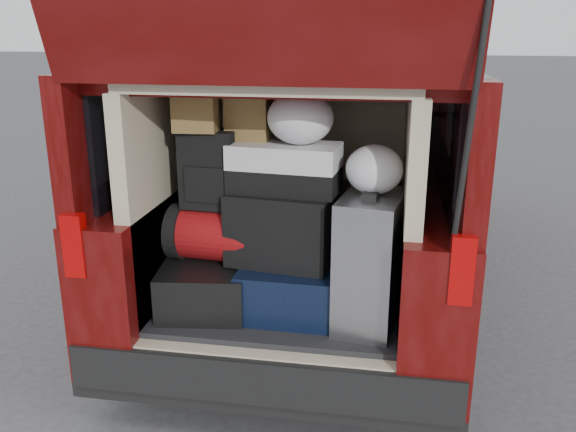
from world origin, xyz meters
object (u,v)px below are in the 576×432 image
red_duffel (213,233)px  backpack (209,169)px  black_hardshell (208,281)px  navy_hardshell (292,283)px  black_soft_case (281,228)px  twotone_duffel (285,168)px  silver_roller (370,261)px

red_duffel → backpack: size_ratio=1.10×
black_hardshell → navy_hardshell: bearing=-2.7°
black_hardshell → black_soft_case: bearing=-6.9°
black_soft_case → twotone_duffel: 0.31m
red_duffel → twotone_duffel: bearing=5.3°
black_hardshell → silver_roller: bearing=-13.3°
navy_hardshell → twotone_duffel: 0.63m
twotone_duffel → silver_roller: bearing=-9.9°
backpack → red_duffel: bearing=-31.3°
navy_hardshell → silver_roller: bearing=-16.5°
black_soft_case → backpack: bearing=-177.2°
black_soft_case → backpack: backpack is taller
black_hardshell → twotone_duffel: size_ratio=1.13×
silver_roller → black_soft_case: silver_roller is taller
red_duffel → black_soft_case: 0.38m
backpack → black_hardshell: bearing=-125.8°
black_hardshell → twotone_duffel: bearing=-3.2°
black_hardshell → backpack: size_ratio=1.52×
black_hardshell → navy_hardshell: (0.45, 0.03, 0.01)m
red_duffel → backpack: bearing=150.4°
silver_roller → black_soft_case: 0.48m
navy_hardshell → twotone_duffel: twotone_duffel is taller
black_soft_case → twotone_duffel: (0.01, 0.03, 0.31)m
navy_hardshell → backpack: size_ratio=1.48×
navy_hardshell → black_soft_case: size_ratio=1.14×
black_hardshell → red_duffel: 0.27m
black_soft_case → backpack: size_ratio=1.30×
navy_hardshell → silver_roller: (0.41, -0.13, 0.20)m
red_duffel → twotone_duffel: size_ratio=0.81×
navy_hardshell → red_duffel: bearing=-177.7°
red_duffel → twotone_duffel: 0.53m
red_duffel → backpack: 0.34m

